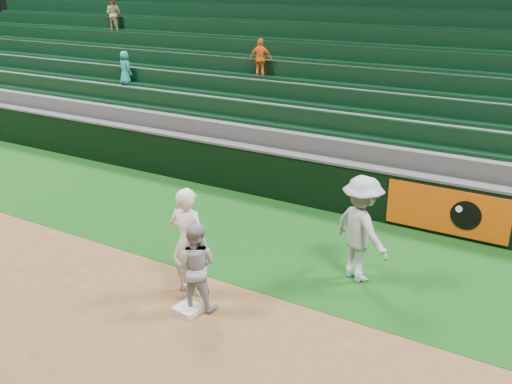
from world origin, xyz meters
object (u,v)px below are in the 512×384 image
at_px(first_baseman, 188,242).
at_px(baserunner, 195,266).
at_px(base_coach, 361,229).
at_px(first_base, 188,309).

relative_size(first_baseman, baserunner, 1.28).
height_order(first_baseman, base_coach, base_coach).
xyz_separation_m(first_base, first_baseman, (-0.37, 0.54, 0.94)).
bearing_deg(first_base, base_coach, 51.65).
height_order(first_base, first_baseman, first_baseman).
distance_m(first_baseman, base_coach, 3.12).
height_order(baserunner, base_coach, base_coach).
relative_size(first_baseman, base_coach, 0.99).
xyz_separation_m(first_base, base_coach, (2.02, 2.55, 0.96)).
bearing_deg(first_base, baserunner, 79.45).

